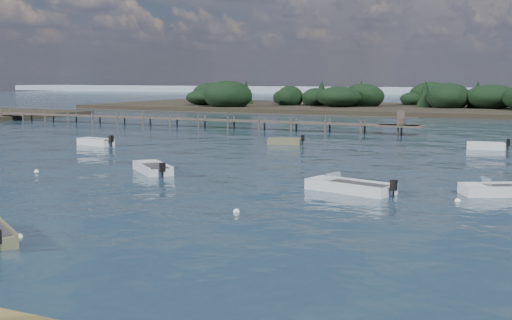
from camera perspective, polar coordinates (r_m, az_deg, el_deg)
The scene contains 13 objects.
ground at distance 86.29m, azimuth 11.89°, elevation 2.95°, with size 400.00×400.00×0.00m, color #152531.
tender_far_white at distance 61.73m, azimuth 2.54°, elevation 1.57°, with size 3.60×1.92×1.21m.
tender_far_grey_b at distance 61.04m, azimuth 19.76°, elevation 1.08°, with size 3.70×1.69×1.25m.
dinghy_mid_white_a at distance 36.50m, azimuth 8.33°, elevation -2.54°, with size 5.45×3.09×1.25m.
dinghy_mid_grey at distance 43.93m, azimuth -9.18°, elevation -0.88°, with size 4.41×4.11×1.20m.
dinghy_mid_white_b at distance 37.64m, azimuth 21.17°, elevation -2.67°, with size 4.87×3.68×1.23m.
tender_far_grey at distance 62.70m, azimuth -14.06°, elevation 1.46°, with size 4.06×1.87×1.29m.
buoy_a at distance 27.66m, azimuth -20.32°, elevation -6.46°, with size 0.32×0.32×0.32m, color silver.
buoy_b at distance 30.74m, azimuth -1.75°, elevation -4.64°, with size 0.32×0.32×0.32m, color silver.
buoy_c at distance 46.07m, azimuth -18.93°, elevation -1.01°, with size 0.32×0.32×0.32m, color silver.
buoy_d at distance 34.91m, azimuth 17.48°, elevation -3.53°, with size 0.32×0.32×0.32m, color silver.
jetty at distance 83.08m, azimuth -4.86°, elevation 3.60°, with size 64.50×3.20×3.40m.
distant_haze at distance 276.56m, azimuth 1.82°, elevation 6.03°, with size 280.00×20.00×2.40m, color #8596A5.
Camera 1 is at (19.80, -23.75, 6.38)m, focal length 45.00 mm.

